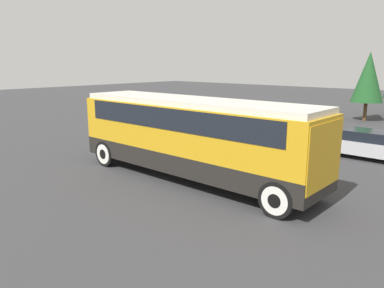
# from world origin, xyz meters

# --- Properties ---
(ground_plane) EXTENTS (120.00, 120.00, 0.00)m
(ground_plane) POSITION_xyz_m (0.00, 0.00, 0.00)
(ground_plane) COLOR #38383A
(tour_bus) EXTENTS (10.98, 2.63, 3.32)m
(tour_bus) POSITION_xyz_m (0.10, 0.00, 2.01)
(tour_bus) COLOR black
(tour_bus) RESTS_ON ground_plane
(parked_car_near) EXTENTS (4.24, 1.86, 1.41)m
(parked_car_near) POSITION_xyz_m (4.42, 8.47, 0.71)
(parked_car_near) COLOR #BCBCC1
(parked_car_near) RESTS_ON ground_plane
(parked_car_mid) EXTENTS (4.18, 1.84, 1.41)m
(parked_car_mid) POSITION_xyz_m (-2.28, 8.91, 0.71)
(parked_car_mid) COLOR maroon
(parked_car_mid) RESTS_ON ground_plane
(tree_left) EXTENTS (2.50, 2.50, 5.60)m
(tree_left) POSITION_xyz_m (-0.04, 21.39, 3.56)
(tree_left) COLOR brown
(tree_left) RESTS_ON ground_plane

